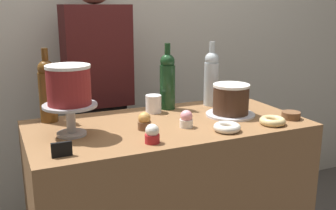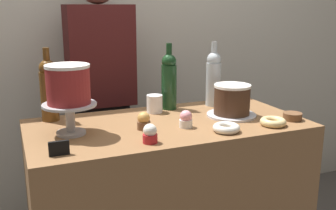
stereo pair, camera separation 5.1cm
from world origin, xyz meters
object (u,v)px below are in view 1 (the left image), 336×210
(donut_sugar, at_px, (227,127))
(coffee_cup_ceramic, at_px, (153,104))
(cupcake_caramel, at_px, (144,121))
(price_sign_chalkboard, at_px, (62,149))
(wine_bottle_green, at_px, (167,80))
(chocolate_round_cake, at_px, (231,99))
(cake_stand_pedestal, at_px, (70,114))
(cupcake_vanilla, at_px, (152,134))
(white_layer_cake, at_px, (69,85))
(barista_figure, at_px, (99,106))
(cupcake_strawberry, at_px, (186,119))
(wine_bottle_clear, at_px, (211,77))
(wine_bottle_amber, at_px, (47,90))
(cookie_stack, at_px, (291,115))
(donut_glazed, at_px, (272,121))

(donut_sugar, height_order, coffee_cup_ceramic, coffee_cup_ceramic)
(cupcake_caramel, height_order, price_sign_chalkboard, cupcake_caramel)
(wine_bottle_green, bearing_deg, chocolate_round_cake, -47.33)
(cake_stand_pedestal, distance_m, cupcake_vanilla, 0.34)
(white_layer_cake, relative_size, wine_bottle_green, 0.53)
(chocolate_round_cake, height_order, barista_figure, barista_figure)
(cupcake_strawberry, height_order, donut_sugar, cupcake_strawberry)
(wine_bottle_clear, xyz_separation_m, barista_figure, (-0.48, 0.43, -0.20))
(chocolate_round_cake, distance_m, wine_bottle_amber, 0.83)
(white_layer_cake, distance_m, cookie_stack, 0.99)
(white_layer_cake, relative_size, barista_figure, 0.11)
(cake_stand_pedestal, relative_size, white_layer_cake, 1.23)
(cupcake_strawberry, distance_m, donut_sugar, 0.17)
(cupcake_strawberry, bearing_deg, wine_bottle_green, 80.30)
(barista_figure, bearing_deg, wine_bottle_clear, -41.85)
(price_sign_chalkboard, xyz_separation_m, coffee_cup_ceramic, (0.50, 0.40, 0.02))
(cake_stand_pedestal, height_order, price_sign_chalkboard, cake_stand_pedestal)
(wine_bottle_clear, height_order, donut_glazed, wine_bottle_clear)
(coffee_cup_ceramic, height_order, barista_figure, barista_figure)
(donut_glazed, bearing_deg, white_layer_cake, 165.37)
(white_layer_cake, distance_m, cupcake_strawberry, 0.50)
(price_sign_chalkboard, xyz_separation_m, barista_figure, (0.35, 0.85, -0.08))
(donut_sugar, bearing_deg, coffee_cup_ceramic, 112.76)
(wine_bottle_amber, distance_m, cupcake_caramel, 0.46)
(white_layer_cake, height_order, coffee_cup_ceramic, white_layer_cake)
(donut_glazed, height_order, price_sign_chalkboard, price_sign_chalkboard)
(cupcake_strawberry, bearing_deg, white_layer_cake, 168.29)
(cake_stand_pedestal, bearing_deg, chocolate_round_cake, -1.26)
(cake_stand_pedestal, xyz_separation_m, wine_bottle_clear, (0.75, 0.20, 0.06))
(white_layer_cake, xyz_separation_m, coffee_cup_ceramic, (0.43, 0.18, -0.16))
(cupcake_caramel, bearing_deg, chocolate_round_cake, 4.83)
(wine_bottle_clear, xyz_separation_m, cupcake_caramel, (-0.46, -0.25, -0.11))
(donut_glazed, bearing_deg, price_sign_chalkboard, -179.43)
(chocolate_round_cake, height_order, cupcake_strawberry, chocolate_round_cake)
(coffee_cup_ceramic, bearing_deg, cupcake_strawberry, -82.38)
(wine_bottle_amber, xyz_separation_m, cookie_stack, (1.01, -0.41, -0.13))
(chocolate_round_cake, height_order, donut_glazed, chocolate_round_cake)
(wine_bottle_clear, xyz_separation_m, donut_sugar, (-0.16, -0.41, -0.13))
(wine_bottle_amber, distance_m, donut_sugar, 0.79)
(wine_bottle_green, bearing_deg, donut_glazed, -55.01)
(white_layer_cake, bearing_deg, donut_sugar, -19.78)
(cake_stand_pedestal, bearing_deg, wine_bottle_green, 23.01)
(donut_sugar, bearing_deg, price_sign_chalkboard, -179.09)
(cupcake_strawberry, bearing_deg, cupcake_vanilla, -148.74)
(cupcake_caramel, bearing_deg, cupcake_strawberry, -13.76)
(white_layer_cake, xyz_separation_m, cupcake_caramel, (0.29, -0.05, -0.17))
(cake_stand_pedestal, xyz_separation_m, coffee_cup_ceramic, (0.43, 0.18, -0.04))
(white_layer_cake, relative_size, cupcake_caramel, 2.32)
(chocolate_round_cake, xyz_separation_m, price_sign_chalkboard, (-0.81, -0.21, -0.05))
(wine_bottle_green, height_order, barista_figure, barista_figure)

